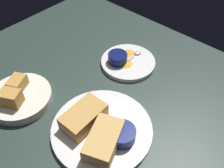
{
  "coord_description": "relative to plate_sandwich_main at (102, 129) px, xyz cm",
  "views": [
    {
      "loc": [
        -30.97,
        -41.56,
        61.35
      ],
      "look_at": [
        10.56,
        -4.42,
        3.0
      ],
      "focal_mm": 39.41,
      "sensor_mm": 36.0,
      "label": 1
    }
  ],
  "objects": [
    {
      "name": "plantain_chip_scatter",
      "position": [
        28.31,
        14.44,
        1.1
      ],
      "size": [
        12.65,
        9.79,
        0.6
      ],
      "color": "gold",
      "rests_on": "plate_chips_companion"
    },
    {
      "name": "spoon_by_dark_ramekin",
      "position": [
        1.51,
        -0.59,
        1.16
      ],
      "size": [
        2.34,
        9.91,
        0.8
      ],
      "color": "silver",
      "rests_on": "plate_sandwich_main"
    },
    {
      "name": "sandwich_half_far",
      "position": [
        -3.58,
        -4.25,
        3.2
      ],
      "size": [
        14.91,
        11.9,
        4.8
      ],
      "color": "tan",
      "rests_on": "plate_sandwich_main"
    },
    {
      "name": "sandwich_half_near",
      "position": [
        -1.89,
        5.23,
        3.2
      ],
      "size": [
        13.48,
        8.02,
        4.8
      ],
      "color": "tan",
      "rests_on": "plate_sandwich_main"
    },
    {
      "name": "bread_basket_rear",
      "position": [
        -9.26,
        27.31,
        1.29
      ],
      "size": [
        20.0,
        20.0,
        7.86
      ],
      "color": "silver",
      "rests_on": "ground_plane"
    },
    {
      "name": "plate_chips_companion",
      "position": [
        27.87,
        13.04,
        0.0
      ],
      "size": [
        20.09,
        20.09,
        1.6
      ],
      "primitive_type": "cylinder",
      "color": "silver",
      "rests_on": "ground_plane"
    },
    {
      "name": "spoon_by_gravy_ramekin",
      "position": [
        32.32,
        12.94,
        1.16
      ],
      "size": [
        9.88,
        2.27,
        0.8
      ],
      "color": "silver",
      "rests_on": "plate_chips_companion"
    },
    {
      "name": "plate_sandwich_main",
      "position": [
        0.0,
        0.0,
        0.0
      ],
      "size": [
        29.26,
        29.26,
        1.6
      ],
      "primitive_type": "cylinder",
      "color": "silver",
      "rests_on": "ground_plane"
    },
    {
      "name": "ramekin_dark_sauce",
      "position": [
        1.24,
        -6.47,
        2.82
      ],
      "size": [
        7.64,
        7.64,
        3.74
      ],
      "color": "navy",
      "rests_on": "plate_sandwich_main"
    },
    {
      "name": "ramekin_light_gravy",
      "position": [
        24.86,
        15.55,
        2.64
      ],
      "size": [
        7.03,
        7.03,
        3.4
      ],
      "color": "#0C144C",
      "rests_on": "plate_chips_companion"
    },
    {
      "name": "ground_plane",
      "position": [
        3.37,
        12.94,
        -2.3
      ],
      "size": [
        110.0,
        110.0,
        3.0
      ],
      "primitive_type": "cube",
      "color": "#283833"
    }
  ]
}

